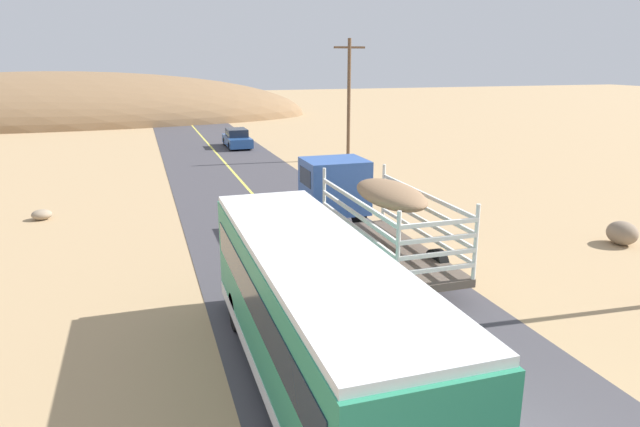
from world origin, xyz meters
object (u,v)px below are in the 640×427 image
object	(u,v)px
livestock_truck	(353,198)
boulder_mid_field	(42,215)
boulder_far_horizon	(622,233)
bus	(314,315)
power_pole_mid	(349,96)
car_far	(237,139)

from	to	relation	value
livestock_truck	boulder_mid_field	size ratio (longest dim) A/B	11.35
boulder_mid_field	boulder_far_horizon	xyz separation A→B (m)	(21.66, -10.57, 0.22)
bus	boulder_far_horizon	xyz separation A→B (m)	(14.11, 5.77, -1.30)
bus	power_pole_mid	size ratio (longest dim) A/B	1.22
power_pole_mid	boulder_mid_field	size ratio (longest dim) A/B	9.60
power_pole_mid	boulder_far_horizon	size ratio (longest dim) A/B	6.72
boulder_mid_field	boulder_far_horizon	distance (m)	24.10
livestock_truck	boulder_far_horizon	bearing A→B (deg)	-18.34
bus	livestock_truck	bearing A→B (deg)	64.27
car_far	power_pole_mid	bearing A→B (deg)	-50.83
car_far	boulder_mid_field	world-z (taller)	car_far
car_far	power_pole_mid	distance (m)	10.93
power_pole_mid	bus	bearing A→B (deg)	-112.00
livestock_truck	boulder_far_horizon	distance (m)	10.38
bus	boulder_mid_field	world-z (taller)	bus
boulder_far_horizon	livestock_truck	bearing A→B (deg)	161.66
bus	boulder_mid_field	xyz separation A→B (m)	(-7.56, 16.34, -1.52)
livestock_truck	car_far	distance (m)	25.60
power_pole_mid	boulder_mid_field	bearing A→B (deg)	-150.69
livestock_truck	car_far	world-z (taller)	livestock_truck
power_pole_mid	boulder_far_horizon	world-z (taller)	power_pole_mid
livestock_truck	car_far	size ratio (longest dim) A/B	2.20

